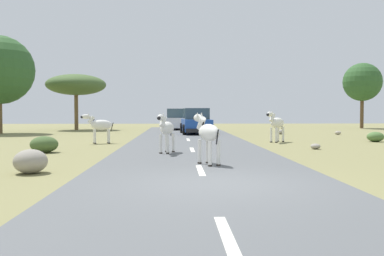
# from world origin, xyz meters

# --- Properties ---
(ground_plane) EXTENTS (90.00, 90.00, 0.00)m
(ground_plane) POSITION_xyz_m (0.00, 0.00, 0.00)
(ground_plane) COLOR olive
(road) EXTENTS (6.00, 64.00, 0.05)m
(road) POSITION_xyz_m (-0.26, 0.00, 0.03)
(road) COLOR #56595B
(road) RESTS_ON ground_plane
(lane_markings) EXTENTS (0.16, 56.00, 0.01)m
(lane_markings) POSITION_xyz_m (-0.26, -1.00, 0.05)
(lane_markings) COLOR silver
(lane_markings) RESTS_ON road
(zebra_0) EXTENTS (0.72, 1.55, 1.50)m
(zebra_0) POSITION_xyz_m (-1.26, 6.69, 0.94)
(zebra_0) COLOR silver
(zebra_0) RESTS_ON road
(zebra_2) EXTENTS (0.85, 1.54, 1.53)m
(zebra_2) POSITION_xyz_m (0.01, 3.26, 0.96)
(zebra_2) COLOR silver
(zebra_2) RESTS_ON road
(zebra_3) EXTENTS (1.55, 0.74, 1.51)m
(zebra_3) POSITION_xyz_m (-4.67, 12.15, 0.90)
(zebra_3) COLOR silver
(zebra_3) RESTS_ON ground_plane
(zebra_4) EXTENTS (1.30, 1.45, 1.64)m
(zebra_4) POSITION_xyz_m (4.21, 12.64, 0.98)
(zebra_4) COLOR silver
(zebra_4) RESTS_ON ground_plane
(car_0) EXTENTS (2.12, 4.39, 1.74)m
(car_0) POSITION_xyz_m (-0.88, 27.22, 0.85)
(car_0) COLOR silver
(car_0) RESTS_ON road
(car_1) EXTENTS (2.19, 4.42, 1.74)m
(car_1) POSITION_xyz_m (0.45, 20.23, 0.85)
(car_1) COLOR #1E479E
(car_1) RESTS_ON road
(tree_1) EXTENTS (3.49, 3.49, 5.99)m
(tree_1) POSITION_xyz_m (16.12, 29.89, 4.23)
(tree_1) COLOR brown
(tree_1) RESTS_ON ground_plane
(tree_3) EXTENTS (4.98, 4.98, 4.67)m
(tree_3) POSITION_xyz_m (-9.32, 27.50, 3.78)
(tree_3) COLOR brown
(tree_3) RESTS_ON ground_plane
(bush_2) EXTENTS (1.06, 0.96, 0.64)m
(bush_2) POSITION_xyz_m (-5.98, 7.52, 0.32)
(bush_2) COLOR #425B2D
(bush_2) RESTS_ON ground_plane
(bush_3) EXTENTS (0.87, 0.78, 0.52)m
(bush_3) POSITION_xyz_m (9.43, 12.81, 0.26)
(bush_3) COLOR #4C7038
(bush_3) RESTS_ON ground_plane
(rock_1) EXTENTS (0.41, 0.36, 0.25)m
(rock_1) POSITION_xyz_m (9.99, 19.52, 0.13)
(rock_1) COLOR #A89E8C
(rock_1) RESTS_ON ground_plane
(rock_2) EXTENTS (0.85, 0.91, 0.62)m
(rock_2) POSITION_xyz_m (-4.64, 1.95, 0.31)
(rock_2) COLOR gray
(rock_2) RESTS_ON ground_plane
(rock_3) EXTENTS (0.45, 0.39, 0.32)m
(rock_3) POSITION_xyz_m (6.28, 20.13, 0.16)
(rock_3) COLOR gray
(rock_3) RESTS_ON ground_plane
(rock_4) EXTENTS (0.41, 0.44, 0.24)m
(rock_4) POSITION_xyz_m (4.94, 8.66, 0.12)
(rock_4) COLOR gray
(rock_4) RESTS_ON ground_plane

